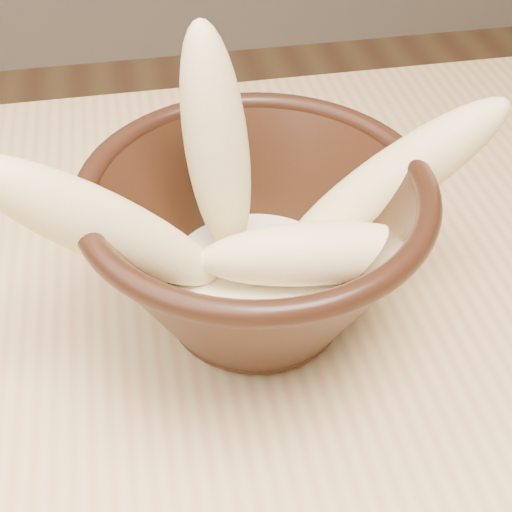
{
  "coord_description": "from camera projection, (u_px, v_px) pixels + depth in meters",
  "views": [
    {
      "loc": [
        -0.19,
        -0.23,
        1.09
      ],
      "look_at": [
        -0.13,
        0.08,
        0.8
      ],
      "focal_mm": 50.0,
      "sensor_mm": 36.0,
      "label": 1
    }
  ],
  "objects": [
    {
      "name": "banana_upright",
      "position": [
        217.0,
        145.0,
        0.42
      ],
      "size": [
        0.06,
        0.08,
        0.15
      ],
      "primitive_type": "ellipsoid",
      "rotation": [
        0.21,
        0.0,
        3.44
      ],
      "color": "#E7CD88",
      "rests_on": "bowl"
    },
    {
      "name": "banana_across",
      "position": [
        312.0,
        254.0,
        0.41
      ],
      "size": [
        0.14,
        0.06,
        0.05
      ],
      "primitive_type": "ellipsoid",
      "rotation": [
        1.5,
        0.0,
        1.39
      ],
      "color": "#E7CD88",
      "rests_on": "bowl"
    },
    {
      "name": "bowl",
      "position": [
        256.0,
        244.0,
        0.42
      ],
      "size": [
        0.2,
        0.2,
        0.11
      ],
      "rotation": [
        0.0,
        0.0,
        -0.13
      ],
      "color": "black",
      "rests_on": "table"
    },
    {
      "name": "table",
      "position": [
        468.0,
        463.0,
        0.48
      ],
      "size": [
        1.2,
        0.8,
        0.75
      ],
      "color": "#D8B577",
      "rests_on": "ground"
    },
    {
      "name": "banana_left",
      "position": [
        104.0,
        227.0,
        0.38
      ],
      "size": [
        0.15,
        0.06,
        0.14
      ],
      "primitive_type": "ellipsoid",
      "rotation": [
        0.82,
        0.0,
        -1.42
      ],
      "color": "#E7CD88",
      "rests_on": "bowl"
    },
    {
      "name": "milk_puddle",
      "position": [
        256.0,
        277.0,
        0.44
      ],
      "size": [
        0.12,
        0.12,
        0.02
      ],
      "primitive_type": "cylinder",
      "color": "#EFE5C0",
      "rests_on": "bowl"
    },
    {
      "name": "banana_right",
      "position": [
        392.0,
        181.0,
        0.43
      ],
      "size": [
        0.15,
        0.04,
        0.12
      ],
      "primitive_type": "ellipsoid",
      "rotation": [
        0.94,
        0.0,
        1.59
      ],
      "color": "#E7CD88",
      "rests_on": "bowl"
    }
  ]
}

